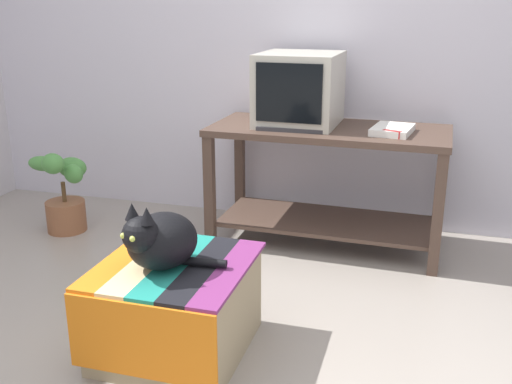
{
  "coord_description": "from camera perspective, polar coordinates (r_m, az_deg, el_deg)",
  "views": [
    {
      "loc": [
        0.87,
        -1.94,
        1.49
      ],
      "look_at": [
        0.05,
        0.85,
        0.55
      ],
      "focal_mm": 41.74,
      "sensor_mm": 36.0,
      "label": 1
    }
  ],
  "objects": [
    {
      "name": "pen",
      "position": [
        3.66,
        12.87,
        5.91
      ],
      "size": [
        0.14,
        0.04,
        0.01
      ],
      "primitive_type": "cylinder",
      "rotation": [
        0.0,
        1.57,
        0.25
      ],
      "color": "black",
      "rests_on": "desk"
    },
    {
      "name": "desk",
      "position": [
        3.72,
        6.88,
        2.57
      ],
      "size": [
        1.45,
        0.68,
        0.75
      ],
      "rotation": [
        0.0,
        0.0,
        -0.03
      ],
      "color": "#4C382D",
      "rests_on": "ground_plane"
    },
    {
      "name": "ground_plane",
      "position": [
        2.6,
        -6.66,
        -17.26
      ],
      "size": [
        14.0,
        14.0,
        0.0
      ],
      "primitive_type": "plane",
      "color": "#9E9389"
    },
    {
      "name": "potted_plant",
      "position": [
        4.17,
        -17.9,
        -0.32
      ],
      "size": [
        0.42,
        0.38,
        0.57
      ],
      "color": "brown",
      "rests_on": "ground_plane"
    },
    {
      "name": "book",
      "position": [
        3.56,
        12.94,
        5.83
      ],
      "size": [
        0.25,
        0.33,
        0.04
      ],
      "primitive_type": "cube",
      "rotation": [
        0.0,
        0.0,
        -0.14
      ],
      "color": "white",
      "rests_on": "desk"
    },
    {
      "name": "keyboard",
      "position": [
        3.56,
        3.41,
        6.13
      ],
      "size": [
        0.4,
        0.16,
        0.02
      ],
      "primitive_type": "cube",
      "rotation": [
        0.0,
        0.0,
        0.02
      ],
      "color": "#333338",
      "rests_on": "desk"
    },
    {
      "name": "stapler",
      "position": [
        3.44,
        12.9,
        5.43
      ],
      "size": [
        0.12,
        0.08,
        0.04
      ],
      "primitive_type": "cube",
      "rotation": [
        0.0,
        0.0,
        1.18
      ],
      "color": "#A31E1E",
      "rests_on": "desk"
    },
    {
      "name": "cat",
      "position": [
        2.5,
        -9.24,
        -4.53
      ],
      "size": [
        0.45,
        0.39,
        0.31
      ],
      "rotation": [
        0.0,
        0.0,
        -0.35
      ],
      "color": "black",
      "rests_on": "ottoman_with_blanket"
    },
    {
      "name": "back_wall",
      "position": [
        4.09,
        4.15,
        15.22
      ],
      "size": [
        8.0,
        0.1,
        2.6
      ],
      "primitive_type": "cube",
      "color": "silver",
      "rests_on": "ground_plane"
    },
    {
      "name": "ottoman_with_blanket",
      "position": [
        2.67,
        -7.68,
        -10.89
      ],
      "size": [
        0.63,
        0.68,
        0.42
      ],
      "color": "tan",
      "rests_on": "ground_plane"
    },
    {
      "name": "tv_monitor",
      "position": [
        3.71,
        4.18,
        9.75
      ],
      "size": [
        0.49,
        0.54,
        0.44
      ],
      "rotation": [
        0.0,
        0.0,
        -0.03
      ],
      "color": "#BCB7A8",
      "rests_on": "desk"
    }
  ]
}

